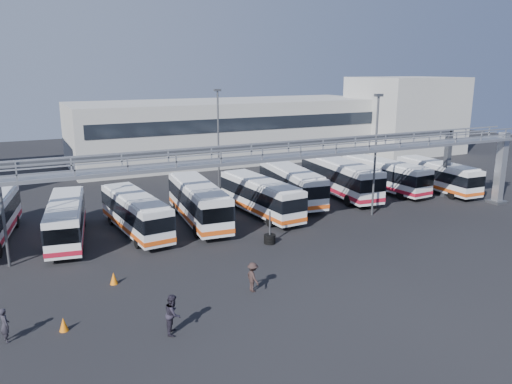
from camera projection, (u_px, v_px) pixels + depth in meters
name	position (u px, v px, depth m)	size (l,w,h in m)	color
ground	(292.00, 267.00, 31.49)	(140.00, 140.00, 0.00)	black
gantry	(251.00, 166.00, 35.28)	(51.40, 5.15, 7.10)	#9A9CA2
warehouse	(229.00, 130.00, 68.77)	(42.00, 14.00, 8.00)	#9E9E99
building_right	(405.00, 115.00, 74.33)	(14.00, 12.00, 11.00)	#B2B2AD
light_pole_mid	(376.00, 149.00, 41.35)	(0.70, 0.35, 10.21)	#4C4F54
light_pole_back	(218.00, 134.00, 50.99)	(0.70, 0.35, 10.21)	#4C4F54
bus_2	(66.00, 219.00, 35.90)	(3.85, 10.22, 3.03)	silver
bus_3	(136.00, 212.00, 37.56)	(3.31, 10.22, 3.05)	silver
bus_4	(198.00, 201.00, 40.11)	(3.43, 11.08, 3.31)	silver
bus_5	(260.00, 195.00, 42.33)	(3.12, 10.48, 3.14)	silver
bus_6	(291.00, 183.00, 46.56)	(3.75, 10.94, 3.26)	silver
bus_7	(340.00, 176.00, 48.73)	(3.80, 11.81, 3.53)	silver
bus_8	(384.00, 174.00, 50.64)	(3.23, 10.57, 3.16)	silver
bus_9	(437.00, 175.00, 50.68)	(2.74, 10.08, 3.03)	silver
pedestrian_a	(5.00, 325.00, 22.71)	(0.60, 0.40, 1.65)	#232129
pedestrian_b	(173.00, 314.00, 23.42)	(0.95, 0.74, 1.95)	#231F2B
pedestrian_c	(253.00, 277.00, 27.88)	(1.10, 0.63, 1.70)	#2F221F
cone_left	(64.00, 324.00, 23.75)	(0.43, 0.43, 0.68)	orange
cone_right	(114.00, 278.00, 28.93)	(0.45, 0.45, 0.72)	orange
tire_stack	(270.00, 238.00, 35.65)	(0.84, 0.84, 2.39)	black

